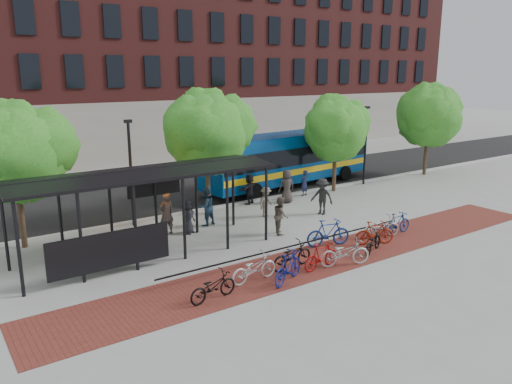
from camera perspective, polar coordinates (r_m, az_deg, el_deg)
ground at (r=25.45m, az=4.17°, el=-3.09°), size 160.00×160.00×0.00m
asphalt_street at (r=31.84m, az=-4.93°, el=0.32°), size 160.00×8.00×0.01m
curb at (r=28.53m, az=-0.89°, el=-1.09°), size 160.00×0.25×0.12m
brick_strip at (r=20.64m, az=8.62°, el=-7.25°), size 24.00×3.00×0.01m
bike_rack_rail at (r=20.46m, az=4.21°, el=-7.33°), size 12.00×0.05×0.95m
building_brick at (r=51.65m, az=-5.62°, el=16.55°), size 55.00×14.00×20.00m
bus_shelter at (r=20.25m, az=-12.98°, el=1.00°), size 10.60×3.07×3.60m
tree_a at (r=22.71m, az=-25.75°, el=4.52°), size 4.90×4.00×6.18m
tree_b at (r=25.67m, az=-5.53°, el=7.20°), size 5.15×4.20×6.47m
tree_c at (r=31.11m, az=9.18°, el=7.45°), size 4.66×3.80×5.92m
tree_d at (r=37.87m, az=19.18°, el=8.59°), size 5.39×4.40×6.55m
lamp_post_left at (r=24.43m, az=-14.12°, el=2.46°), size 0.35×0.20×5.12m
lamp_post_right at (r=33.51m, az=12.40°, el=5.49°), size 0.35×0.20×5.12m
bus at (r=32.35m, az=3.72°, el=4.11°), size 12.93×4.06×3.43m
bike_0 at (r=16.61m, az=-4.95°, el=-10.73°), size 1.84×0.82×0.94m
bike_2 at (r=17.92m, az=-0.22°, el=-8.69°), size 1.93×0.74×1.00m
bike_3 at (r=17.85m, az=3.69°, el=-8.55°), size 1.96×1.26×1.15m
bike_4 at (r=19.10m, az=4.13°, el=-7.26°), size 1.98×0.85×1.01m
bike_5 at (r=19.13m, az=7.46°, el=-7.27°), size 1.75×0.58×1.04m
bike_6 at (r=19.57m, az=10.08°, el=-6.84°), size 2.14×1.36×1.06m
bike_7 at (r=21.58m, az=8.25°, el=-4.64°), size 2.06×1.12×1.19m
bike_8 at (r=21.19m, az=13.21°, el=-5.58°), size 1.86×1.28×0.93m
bike_9 at (r=22.16m, az=13.39°, el=-4.57°), size 1.81×1.16×1.05m
bike_10 at (r=23.20m, az=14.11°, el=-3.89°), size 1.96×1.09×0.97m
bike_11 at (r=23.84m, az=15.82°, el=-3.47°), size 1.70×0.51×1.02m
pedestrian_0 at (r=23.18m, az=-7.75°, el=-2.83°), size 0.92×0.82×1.58m
pedestrian_1 at (r=23.14m, az=-10.20°, el=-2.45°), size 0.76×0.54×1.97m
pedestrian_2 at (r=24.22m, az=-5.75°, el=-1.66°), size 1.05×0.89×1.90m
pedestrian_3 at (r=25.59m, az=1.13°, el=-1.14°), size 1.16×0.92×1.57m
pedestrian_5 at (r=28.09m, az=-0.76°, el=0.35°), size 1.65×1.17×1.71m
pedestrian_6 at (r=28.36m, az=3.53°, el=0.65°), size 1.04×0.80×1.90m
pedestrian_7 at (r=30.10m, az=5.55°, el=1.04°), size 0.64×0.49×1.55m
pedestrian_8 at (r=22.94m, az=2.86°, el=-2.68°), size 0.99×1.06×1.75m
pedestrian_9 at (r=26.21m, az=7.56°, el=-0.51°), size 1.11×1.41×1.91m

